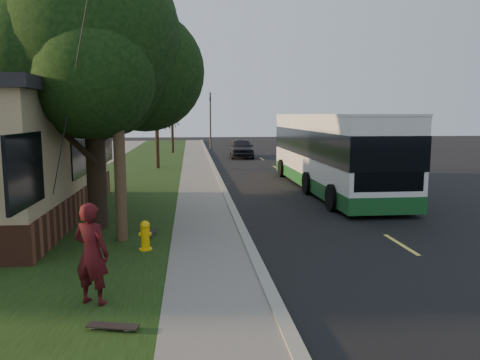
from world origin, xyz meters
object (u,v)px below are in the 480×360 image
at_px(dumpster, 9,199).
at_px(traffic_signal, 210,117).
at_px(bare_tree_far, 172,131).
at_px(skateboarder, 91,254).
at_px(distant_car, 241,148).
at_px(utility_pole, 116,65).
at_px(transit_bus, 331,150).
at_px(leafy_tree, 93,52).
at_px(fire_hydrant, 145,235).
at_px(skateboard_spare, 113,326).
at_px(skateboard_main, 152,233).
at_px(bare_tree_near, 157,135).

bearing_deg(dumpster, traffic_signal, 75.56).
bearing_deg(bare_tree_far, skateboarder, -90.36).
relative_size(bare_tree_far, distant_car, 0.89).
relative_size(utility_pole, transit_bus, 0.72).
distance_m(leafy_tree, bare_tree_far, 27.56).
distance_m(leafy_tree, transit_bus, 11.50).
xyz_separation_m(bare_tree_far, distant_car, (5.58, -4.50, -1.24)).
bearing_deg(dumpster, transit_bus, 22.59).
xyz_separation_m(traffic_signal, transit_bus, (4.32, -25.02, -1.35)).
height_order(bare_tree_far, skateboarder, bare_tree_far).
distance_m(fire_hydrant, bare_tree_far, 30.04).
bearing_deg(leafy_tree, skateboard_spare, -78.16).
relative_size(bare_tree_far, skateboard_main, 4.97).
relative_size(leafy_tree, skateboard_spare, 9.27).
bearing_deg(fire_hydrant, transit_bus, 50.44).
bearing_deg(utility_pole, dumpster, 142.89).
bearing_deg(bare_tree_far, leafy_tree, -92.45).
height_order(utility_pole, skateboard_main, utility_pole).
relative_size(fire_hydrant, distant_car, 0.16).
xyz_separation_m(traffic_signal, skateboard_main, (-3.07, -32.53, -3.04)).
bearing_deg(skateboard_spare, bare_tree_far, 90.50).
height_order(fire_hydrant, distant_car, distant_car).
distance_m(bare_tree_near, distant_car, 9.75).
distance_m(transit_bus, skateboard_main, 10.67).
height_order(traffic_signal, distant_car, traffic_signal).
bearing_deg(leafy_tree, traffic_signal, 81.53).
bearing_deg(fire_hydrant, bare_tree_near, 92.86).
bearing_deg(transit_bus, traffic_signal, 99.80).
height_order(bare_tree_near, transit_bus, bare_tree_near).
bearing_deg(traffic_signal, skateboard_main, -95.39).
height_order(utility_pole, bare_tree_far, utility_pole).
relative_size(transit_bus, skateboarder, 6.93).
xyz_separation_m(skateboard_main, skateboard_spare, (-0.13, -5.83, 0.00)).
bearing_deg(bare_tree_near, utility_pole, -89.34).
bearing_deg(leafy_tree, transit_bus, 35.16).
bearing_deg(traffic_signal, fire_hydrant, -95.21).
bearing_deg(skateboard_main, dumpster, 151.83).
bearing_deg(fire_hydrant, bare_tree_far, 90.76).
bearing_deg(dumpster, utility_pole, -37.11).
relative_size(utility_pole, distant_car, 2.01).
bearing_deg(traffic_signal, bare_tree_near, -104.04).
bearing_deg(skateboard_main, leafy_tree, 143.62).
distance_m(leafy_tree, bare_tree_near, 15.66).
bearing_deg(bare_tree_near, leafy_tree, -92.50).
bearing_deg(utility_pole, skateboarder, -88.69).
distance_m(bare_tree_far, traffic_signal, 5.44).
distance_m(skateboard_main, distant_car, 24.59).
distance_m(bare_tree_far, dumpster, 26.41).
xyz_separation_m(leafy_tree, transit_bus, (8.99, 6.33, -3.35)).
xyz_separation_m(skateboard_main, dumpster, (-4.67, 2.50, 0.59)).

